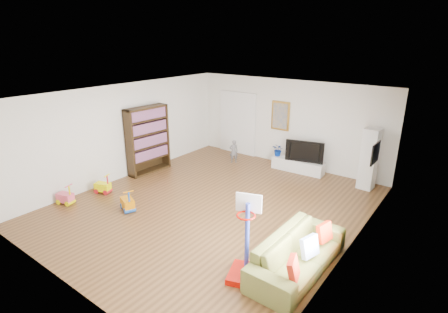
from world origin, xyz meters
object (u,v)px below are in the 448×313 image
Objects in this scene: sofa at (298,253)px; basketball_hoop at (245,240)px; media_console at (298,166)px; bookshelf at (148,140)px.

sofa is 1.53× the size of basketball_hoop.
media_console is 1.08× the size of basketball_hoop.
bookshelf is at bearing 135.22° from basketball_hoop.
basketball_hoop reaches higher than sofa.
sofa is at bearing -66.97° from media_console.
bookshelf is (-3.62, -2.72, 0.81)m from media_console.
sofa is 1.06m from basketball_hoop.
basketball_hoop is (1.47, -5.15, 0.56)m from media_console.
media_console is at bearing 39.84° from bookshelf.
sofa is at bearing 30.09° from basketball_hoop.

